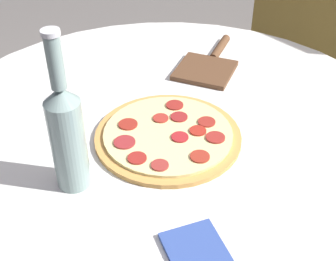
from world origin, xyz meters
TOP-DOWN VIEW (x-y plane):
  - table at (0.00, 0.00)m, footprint 1.08×1.08m
  - pizza at (0.02, -0.02)m, footprint 0.30×0.30m
  - beer_bottle at (0.01, -0.23)m, footprint 0.06×0.06m
  - pizza_paddle at (-0.13, 0.25)m, footprint 0.19×0.27m

SIDE VIEW (x-z plane):
  - table at x=0.00m, z-range 0.17..0.86m
  - pizza_paddle at x=-0.13m, z-range 0.69..0.71m
  - pizza at x=0.02m, z-range 0.70..0.72m
  - beer_bottle at x=0.01m, z-range 0.66..0.96m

